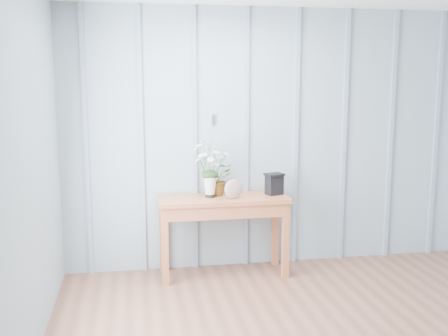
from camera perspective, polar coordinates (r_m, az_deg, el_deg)
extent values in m
cube|color=#97ADB8|center=(5.13, 5.14, 3.13)|extent=(4.00, 0.01, 2.50)
cube|color=#A5A5A9|center=(4.98, -1.14, 5.29)|extent=(0.03, 0.01, 0.10)
cube|color=#8A99B0|center=(4.96, -14.77, 2.64)|extent=(0.04, 0.03, 2.50)
cube|color=#8A99B0|center=(4.94, -8.98, 2.82)|extent=(0.04, 0.03, 2.50)
cube|color=#8A99B0|center=(4.98, -3.21, 2.96)|extent=(0.04, 0.03, 2.50)
cube|color=#8A99B0|center=(5.06, 2.43, 3.08)|extent=(0.04, 0.03, 2.50)
cube|color=#8A99B0|center=(5.19, 7.84, 3.16)|extent=(0.04, 0.03, 2.50)
cube|color=#8A99B0|center=(5.36, 12.94, 3.21)|extent=(0.04, 0.03, 2.50)
cube|color=#8A99B0|center=(5.58, 17.68, 3.23)|extent=(0.04, 0.03, 2.50)
cube|color=#8A99B0|center=(5.83, 22.05, 3.24)|extent=(0.04, 0.03, 2.50)
cube|color=#A55833|center=(4.86, -0.10, -3.39)|extent=(1.20, 0.45, 0.04)
cube|color=#A55833|center=(4.88, -0.10, -4.31)|extent=(1.13, 0.42, 0.12)
cube|color=#A55833|center=(4.73, -6.43, -8.55)|extent=(0.06, 0.06, 0.71)
cube|color=#A55833|center=(4.92, 6.71, -7.85)|extent=(0.06, 0.06, 0.71)
cube|color=#A55833|center=(5.07, -6.70, -7.30)|extent=(0.06, 0.06, 0.71)
cube|color=#A55833|center=(5.25, 5.58, -6.71)|extent=(0.06, 0.06, 0.71)
cylinder|color=black|center=(4.84, -1.52, -2.88)|extent=(0.09, 0.09, 0.05)
cone|color=white|center=(4.82, -1.52, -1.93)|extent=(0.14, 0.14, 0.20)
ellipsoid|color=#1F3516|center=(4.80, -1.53, -0.75)|extent=(0.16, 0.13, 0.08)
imported|color=#1F3516|center=(4.92, -0.75, -1.21)|extent=(0.34, 0.33, 0.30)
ellipsoid|color=#8A4558|center=(4.76, 1.03, -2.30)|extent=(0.19, 0.11, 0.18)
cube|color=black|center=(4.97, 5.49, -1.85)|extent=(0.17, 0.15, 0.18)
cube|color=black|center=(4.95, 5.50, -0.70)|extent=(0.20, 0.17, 0.02)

